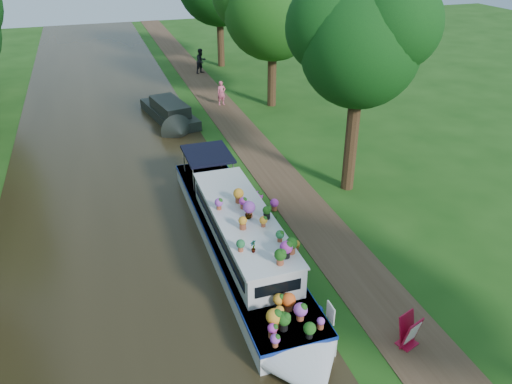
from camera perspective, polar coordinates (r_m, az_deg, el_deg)
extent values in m
plane|color=#194411|center=(19.15, 4.34, -5.15)|extent=(100.00, 100.00, 0.00)
cube|color=black|center=(18.07, -13.76, -8.29)|extent=(10.00, 100.00, 0.02)
cube|color=#483321|center=(19.58, 7.61, -4.48)|extent=(2.20, 100.00, 0.03)
cube|color=silver|center=(18.38, -2.25, -5.21)|extent=(2.20, 12.00, 0.75)
cube|color=navy|center=(18.20, -2.27, -4.38)|extent=(2.24, 12.04, 0.12)
cube|color=silver|center=(17.24, -1.56, -4.11)|extent=(1.80, 7.00, 1.05)
cube|color=silver|center=(16.95, -1.59, -2.53)|extent=(1.90, 7.10, 0.06)
cube|color=black|center=(17.44, 1.30, -3.40)|extent=(0.03, 6.40, 0.38)
cube|color=black|center=(17.01, -4.51, -4.40)|extent=(0.03, 6.40, 0.38)
cube|color=black|center=(21.32, -5.58, 4.34)|extent=(1.90, 2.40, 0.10)
cube|color=white|center=(14.32, 8.53, -13.49)|extent=(0.04, 0.45, 0.55)
imported|color=#164512|center=(14.90, -0.32, -6.24)|extent=(0.17, 0.23, 0.42)
imported|color=#164512|center=(16.54, -0.88, -2.41)|extent=(0.32, 0.32, 0.41)
cylinder|color=#332011|center=(22.00, 10.84, 5.74)|extent=(0.56, 0.56, 4.55)
sphere|color=black|center=(20.83, 11.85, 15.83)|extent=(4.80, 4.80, 4.80)
sphere|color=black|center=(20.54, 15.59, 17.99)|extent=(3.60, 3.60, 3.60)
sphere|color=black|center=(21.03, 8.79, 18.20)|extent=(3.84, 3.84, 3.84)
cylinder|color=#332011|center=(32.75, 1.83, 13.08)|extent=(0.56, 0.56, 3.85)
sphere|color=#164512|center=(31.92, 1.95, 20.07)|extent=(6.00, 6.00, 6.00)
cylinder|color=#332011|center=(42.81, -4.06, 16.92)|extent=(0.56, 0.56, 4.20)
cube|color=black|center=(31.19, -9.88, 8.77)|extent=(2.86, 5.97, 0.57)
cube|color=black|center=(30.54, -9.83, 9.59)|extent=(2.03, 3.55, 0.67)
cube|color=#A80C2C|center=(15.40, 16.85, -16.22)|extent=(0.66, 0.60, 0.03)
cube|color=#A80C2C|center=(15.01, 17.36, -15.20)|extent=(0.66, 0.43, 0.97)
cube|color=#A80C2C|center=(15.14, 16.86, -14.64)|extent=(0.66, 0.43, 0.97)
cube|color=white|center=(14.95, 17.48, -15.15)|extent=(0.50, 0.31, 0.68)
imported|color=#E25D85|center=(33.15, -3.97, 11.22)|extent=(0.61, 0.44, 1.57)
imported|color=black|center=(40.81, -6.30, 14.66)|extent=(1.17, 1.10, 1.92)
imported|color=#285C1B|center=(19.81, 1.92, -3.16)|extent=(0.38, 0.33, 0.40)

